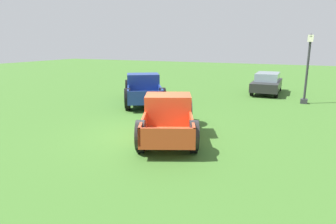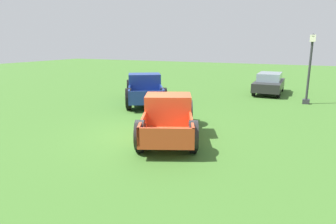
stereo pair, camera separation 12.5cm
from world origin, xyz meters
name	(u,v)px [view 1 (the left image)]	position (x,y,z in m)	size (l,w,h in m)	color
ground_plane	(156,134)	(0.00, 0.00, 0.00)	(80.00, 80.00, 0.00)	#3D6B28
pickup_truck_foreground	(168,115)	(0.37, 0.29, 0.70)	(3.49, 5.09, 1.47)	#D14723
pickup_truck_behind_left	(143,88)	(-3.48, 5.24, 0.76)	(4.31, 5.39, 1.59)	navy
sedan_distant_a	(267,83)	(2.56, 11.15, 0.71)	(1.71, 4.07, 1.35)	black
lamp_post_near	(307,68)	(4.87, 8.51, 1.97)	(0.36, 0.36, 3.76)	#2D2D33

